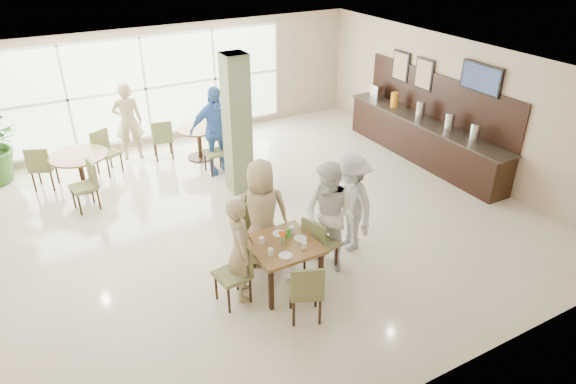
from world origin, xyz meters
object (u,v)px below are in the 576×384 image
teen_left (241,249)px  adult_standing (128,121)px  teen_right (329,218)px  teen_far (262,213)px  adult_a (215,130)px  teen_standing (350,202)px  main_table (283,249)px  adult_b (230,116)px  round_table_right (199,136)px  buffet_counter (424,137)px  round_table_left (79,162)px

teen_left → adult_standing: (-0.18, 5.73, 0.09)m
teen_left → teen_right: teen_right is taller
teen_far → adult_a: bearing=-82.6°
teen_left → teen_standing: 2.12m
main_table → teen_right: teen_right is taller
teen_far → teen_right: bearing=160.3°
teen_far → adult_standing: (-0.83, 5.10, 0.02)m
adult_b → adult_a: bearing=-46.9°
teen_left → round_table_right: bearing=1.0°
main_table → buffet_counter: size_ratio=0.21×
adult_standing → teen_left: bearing=101.8°
round_table_right → teen_right: size_ratio=0.55×
round_table_left → teen_left: 4.94m
round_table_right → teen_standing: 4.79m
buffet_counter → teen_far: bearing=-160.5°
teen_far → adult_standing: size_ratio=0.98×
round_table_right → teen_far: teen_far is taller
teen_left → teen_far: 0.91m
teen_standing → buffet_counter: bearing=123.7°
adult_standing → buffet_counter: bearing=160.4°
round_table_left → round_table_right: bearing=5.6°
teen_right → teen_far: bearing=-151.8°
round_table_left → adult_standing: 1.66m
teen_standing → adult_a: bearing=-165.1°
buffet_counter → adult_a: buffet_counter is taller
adult_standing → adult_a: bearing=142.3°
round_table_left → teen_right: (2.94, -4.74, 0.32)m
teen_right → buffet_counter: bearing=95.8°
teen_left → teen_right: size_ratio=0.90×
main_table → teen_right: size_ratio=0.54×
round_table_left → round_table_right: size_ratio=1.16×
round_table_left → buffet_counter: size_ratio=0.25×
teen_standing → main_table: bearing=-72.8°
adult_b → teen_far: bearing=-23.6°
round_table_left → teen_left: teen_left is taller
adult_b → teen_right: bearing=-12.1°
adult_b → adult_standing: size_ratio=1.00×
round_table_left → teen_far: 4.61m
adult_b → teen_standing: bearing=-5.0°
teen_standing → adult_a: (-0.81, 3.83, 0.10)m
teen_left → adult_a: size_ratio=0.85×
buffet_counter → teen_left: 6.16m
teen_left → teen_standing: size_ratio=0.95×
round_table_right → adult_standing: 1.61m
buffet_counter → adult_standing: 6.73m
adult_standing → adult_b: bearing=169.3°
main_table → teen_standing: teen_standing is taller
teen_right → adult_b: 4.96m
teen_far → adult_b: adult_b is taller
buffet_counter → teen_left: size_ratio=2.89×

